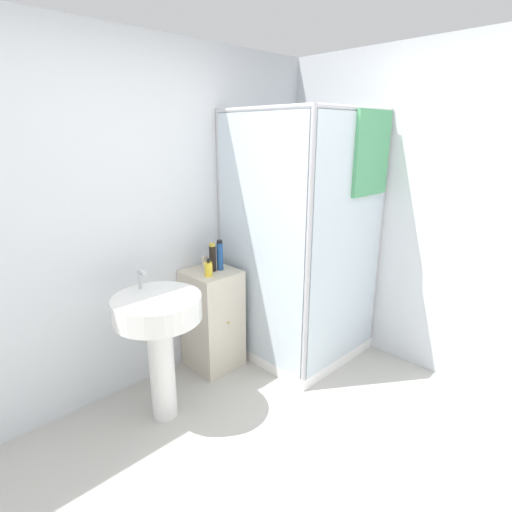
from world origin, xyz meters
The scene contains 10 objects.
ground_plane centered at (0.00, 0.00, 0.00)m, with size 12.00×12.00×0.00m, color #B2AFA8.
wall_back centered at (0.00, 1.70, 1.25)m, with size 6.40×0.06×2.50m, color silver.
wall_right centered at (1.70, 0.00, 1.25)m, with size 0.06×6.40×2.50m, color silver.
shower_enclosure centered at (1.13, 1.10, 0.55)m, with size 0.97×1.00×2.04m.
vanity_cabinet centered at (0.46, 1.47, 0.41)m, with size 0.38×0.41×0.82m.
sink centered at (-0.18, 1.20, 0.67)m, with size 0.56×0.56×1.01m.
soap_dispenser centered at (0.38, 1.39, 0.88)m, with size 0.06×0.06×0.14m.
shampoo_bottle_tall_black centered at (0.48, 1.47, 0.93)m, with size 0.05×0.05×0.22m.
shampoo_bottle_blue centered at (0.54, 1.45, 0.94)m, with size 0.05×0.05×0.24m.
lotion_bottle_white centered at (0.46, 1.55, 0.88)m, with size 0.04×0.04×0.13m.
Camera 1 is at (-1.32, -0.89, 1.86)m, focal length 28.00 mm.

